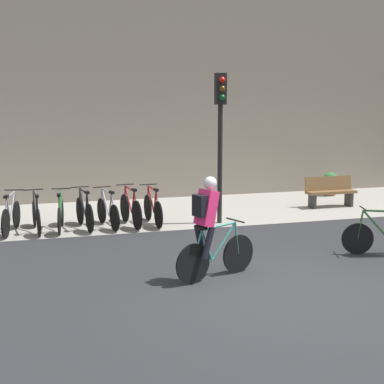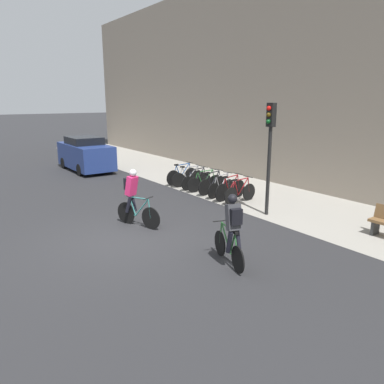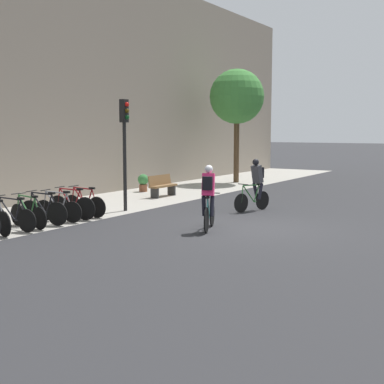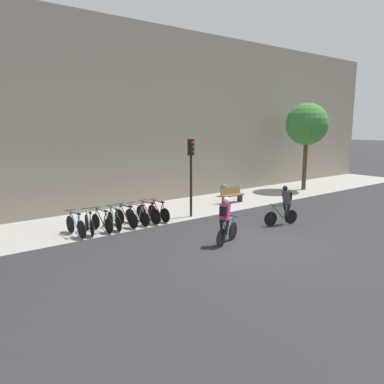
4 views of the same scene
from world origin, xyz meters
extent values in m
plane|color=#2B2B2D|center=(0.00, 0.00, 0.00)|extent=(200.00, 200.00, 0.00)
cube|color=#A39E93|center=(0.00, 6.75, 0.00)|extent=(44.00, 4.50, 0.01)
cube|color=gray|center=(0.00, 9.30, 4.87)|extent=(44.00, 0.60, 9.74)
cylinder|color=black|center=(-0.31, 1.04, 0.34)|extent=(0.65, 0.28, 0.69)
cylinder|color=black|center=(-1.25, 0.68, 0.34)|extent=(0.65, 0.28, 0.69)
cylinder|color=teal|center=(-0.63, 0.92, 0.63)|extent=(0.53, 0.24, 0.62)
cylinder|color=teal|center=(-0.97, 0.79, 0.61)|extent=(0.26, 0.13, 0.58)
cylinder|color=teal|center=(-0.73, 0.88, 0.91)|extent=(0.71, 0.31, 0.07)
cylinder|color=teal|center=(-1.06, 0.75, 0.34)|extent=(0.39, 0.18, 0.05)
cylinder|color=teal|center=(-1.16, 0.71, 0.62)|extent=(0.21, 0.11, 0.56)
cylinder|color=teal|center=(-0.34, 1.03, 0.63)|extent=(0.12, 0.08, 0.58)
cylinder|color=black|center=(-0.38, 1.02, 0.96)|extent=(0.19, 0.44, 0.03)
cube|color=black|center=(-1.08, 0.75, 0.93)|extent=(0.22, 0.15, 0.06)
cube|color=#E52866|center=(-0.98, 0.78, 1.26)|extent=(0.41, 0.41, 0.63)
sphere|color=silver|center=(-0.91, 0.81, 1.67)|extent=(0.28, 0.28, 0.22)
cylinder|color=black|center=(-0.99, 0.66, 0.69)|extent=(0.30, 0.20, 0.56)
cylinder|color=black|center=(-1.07, 0.87, 0.69)|extent=(0.26, 0.19, 0.56)
cube|color=black|center=(-1.12, 0.73, 1.31)|extent=(0.22, 0.29, 0.36)
cylinder|color=black|center=(2.41, 1.49, 0.32)|extent=(0.62, 0.22, 0.64)
cylinder|color=black|center=(3.41, 1.18, 0.32)|extent=(0.62, 0.22, 0.64)
cylinder|color=#2D6B33|center=(2.75, 1.39, 0.60)|extent=(0.56, 0.21, 0.62)
cylinder|color=#2D6B33|center=(3.12, 1.27, 0.58)|extent=(0.27, 0.12, 0.58)
cylinder|color=#2D6B33|center=(2.86, 1.35, 0.88)|extent=(0.76, 0.27, 0.07)
cylinder|color=#2D6B33|center=(3.21, 1.24, 0.31)|extent=(0.41, 0.16, 0.05)
cylinder|color=#2D6B33|center=(3.32, 1.21, 0.59)|extent=(0.22, 0.10, 0.56)
cylinder|color=#2D6B33|center=(2.45, 1.48, 0.61)|extent=(0.13, 0.07, 0.59)
cylinder|color=black|center=(2.49, 1.47, 0.94)|extent=(0.16, 0.45, 0.03)
cube|color=black|center=(3.23, 1.24, 0.91)|extent=(0.21, 0.14, 0.06)
cube|color=#3D3D42|center=(3.14, 1.27, 1.24)|extent=(0.40, 0.40, 0.63)
sphere|color=black|center=(3.06, 1.29, 1.65)|extent=(0.28, 0.28, 0.22)
cylinder|color=black|center=(3.22, 1.36, 0.66)|extent=(0.29, 0.19, 0.56)
cylinder|color=black|center=(3.15, 1.15, 0.66)|extent=(0.26, 0.18, 0.56)
cube|color=black|center=(3.27, 1.22, 1.29)|extent=(0.21, 0.29, 0.36)
cylinder|color=black|center=(-4.43, 4.80, 0.33)|extent=(0.16, 0.66, 0.66)
cylinder|color=#99999E|center=(-4.39, 5.00, 0.32)|extent=(0.11, 0.41, 0.05)
cylinder|color=#99999E|center=(-4.41, 4.89, 0.61)|extent=(0.07, 0.22, 0.56)
cube|color=black|center=(-4.40, 4.98, 0.92)|extent=(0.12, 0.21, 0.06)
cylinder|color=black|center=(-3.72, 4.77, 0.32)|extent=(0.10, 0.63, 0.63)
cylinder|color=black|center=(-3.79, 5.47, 0.60)|extent=(0.10, 0.58, 0.62)
cylinder|color=black|center=(-3.75, 5.08, 0.58)|extent=(0.07, 0.27, 0.58)
cylinder|color=black|center=(-3.77, 5.36, 0.88)|extent=(0.12, 0.79, 0.07)
cylinder|color=black|center=(-3.74, 4.99, 0.31)|extent=(0.07, 0.43, 0.05)
cylinder|color=black|center=(-3.73, 4.87, 0.59)|extent=(0.05, 0.22, 0.56)
cube|color=black|center=(-3.74, 4.96, 0.91)|extent=(0.10, 0.21, 0.06)
cylinder|color=black|center=(-3.15, 5.81, 0.32)|extent=(0.10, 0.63, 0.63)
cylinder|color=black|center=(-3.26, 4.80, 0.32)|extent=(0.10, 0.63, 0.63)
cylinder|color=#2D6B33|center=(-3.19, 5.47, 0.60)|extent=(0.10, 0.56, 0.62)
cylinder|color=#2D6B33|center=(-3.23, 5.09, 0.58)|extent=(0.07, 0.26, 0.58)
cylinder|color=#2D6B33|center=(-3.20, 5.35, 0.88)|extent=(0.12, 0.75, 0.07)
cylinder|color=#2D6B33|center=(-3.24, 5.00, 0.31)|extent=(0.08, 0.41, 0.05)
cylinder|color=#2D6B33|center=(-3.25, 4.89, 0.59)|extent=(0.05, 0.22, 0.56)
cylinder|color=#2D6B33|center=(-3.16, 5.77, 0.61)|extent=(0.05, 0.12, 0.59)
cylinder|color=black|center=(-3.16, 5.73, 0.94)|extent=(0.46, 0.08, 0.03)
cube|color=black|center=(-3.24, 4.98, 0.91)|extent=(0.10, 0.21, 0.06)
cylinder|color=black|center=(-2.72, 5.78, 0.34)|extent=(0.14, 0.68, 0.69)
cylinder|color=black|center=(-2.57, 4.83, 0.34)|extent=(0.14, 0.68, 0.69)
cylinder|color=black|center=(-2.67, 5.46, 0.63)|extent=(0.12, 0.53, 0.62)
cylinder|color=black|center=(-2.61, 5.10, 0.61)|extent=(0.08, 0.25, 0.58)
cylinder|color=black|center=(-2.65, 5.35, 0.91)|extent=(0.15, 0.71, 0.07)
cylinder|color=black|center=(-2.60, 5.02, 0.34)|extent=(0.09, 0.39, 0.05)
cylinder|color=black|center=(-2.58, 4.91, 0.62)|extent=(0.06, 0.21, 0.56)
cylinder|color=black|center=(-2.72, 5.74, 0.63)|extent=(0.05, 0.12, 0.58)
cylinder|color=black|center=(-2.71, 5.71, 0.96)|extent=(0.46, 0.10, 0.03)
cube|color=black|center=(-2.60, 5.00, 0.93)|extent=(0.11, 0.21, 0.06)
cylinder|color=black|center=(-2.18, 5.79, 0.32)|extent=(0.16, 0.63, 0.64)
cylinder|color=black|center=(-1.99, 4.82, 0.32)|extent=(0.16, 0.63, 0.64)
cylinder|color=#99999E|center=(-2.12, 5.46, 0.60)|extent=(0.15, 0.54, 0.62)
cylinder|color=#99999E|center=(-2.04, 5.10, 0.59)|extent=(0.09, 0.26, 0.58)
cylinder|color=#99999E|center=(-2.09, 5.35, 0.88)|extent=(0.19, 0.73, 0.07)
cylinder|color=#99999E|center=(-2.03, 5.01, 0.31)|extent=(0.11, 0.40, 0.05)
cylinder|color=#99999E|center=(-2.00, 4.90, 0.59)|extent=(0.07, 0.21, 0.56)
cylinder|color=#99999E|center=(-2.18, 5.75, 0.61)|extent=(0.06, 0.12, 0.58)
cylinder|color=black|center=(-2.17, 5.71, 0.94)|extent=(0.46, 0.12, 0.03)
cube|color=black|center=(-2.02, 4.99, 0.91)|extent=(0.12, 0.21, 0.06)
cylinder|color=black|center=(-1.59, 5.81, 0.36)|extent=(0.13, 0.71, 0.71)
cylinder|color=black|center=(-1.45, 4.80, 0.36)|extent=(0.13, 0.71, 0.71)
cylinder|color=maroon|center=(-1.55, 5.46, 0.64)|extent=(0.12, 0.56, 0.62)
cylinder|color=maroon|center=(-1.49, 5.09, 0.62)|extent=(0.08, 0.26, 0.58)
cylinder|color=maroon|center=(-1.53, 5.35, 0.92)|extent=(0.14, 0.75, 0.07)
cylinder|color=maroon|center=(-1.48, 5.00, 0.35)|extent=(0.09, 0.41, 0.05)
cylinder|color=maroon|center=(-1.47, 4.89, 0.63)|extent=(0.06, 0.21, 0.56)
cylinder|color=maroon|center=(-1.59, 5.77, 0.65)|extent=(0.05, 0.12, 0.58)
cylinder|color=black|center=(-1.58, 5.73, 0.98)|extent=(0.46, 0.09, 0.03)
cube|color=black|center=(-1.48, 4.98, 0.95)|extent=(0.11, 0.21, 0.06)
cylinder|color=black|center=(-1.00, 5.80, 0.33)|extent=(0.08, 0.67, 0.67)
cylinder|color=black|center=(-0.93, 4.81, 0.33)|extent=(0.08, 0.67, 0.67)
cylinder|color=maroon|center=(-0.97, 5.46, 0.62)|extent=(0.08, 0.55, 0.62)
cylinder|color=maroon|center=(-0.95, 5.10, 0.60)|extent=(0.06, 0.26, 0.58)
cylinder|color=maroon|center=(-0.97, 5.35, 0.90)|extent=(0.09, 0.73, 0.07)
cylinder|color=maroon|center=(-0.94, 5.01, 0.33)|extent=(0.06, 0.40, 0.05)
cylinder|color=maroon|center=(-0.93, 4.90, 0.61)|extent=(0.05, 0.21, 0.56)
cylinder|color=maroon|center=(-0.99, 5.76, 0.62)|extent=(0.04, 0.12, 0.58)
cylinder|color=black|center=(-0.99, 5.72, 0.95)|extent=(0.46, 0.06, 0.03)
cube|color=black|center=(-0.94, 4.99, 0.92)|extent=(0.09, 0.20, 0.06)
cylinder|color=black|center=(0.70, 5.00, 1.87)|extent=(0.12, 0.12, 3.73)
cube|color=black|center=(0.70, 5.00, 3.35)|extent=(0.26, 0.20, 0.76)
sphere|color=red|center=(0.70, 4.87, 3.56)|extent=(0.15, 0.15, 0.15)
sphere|color=#4C380A|center=(0.70, 4.87, 3.35)|extent=(0.15, 0.15, 0.15)
sphere|color=#0C4719|center=(0.70, 4.87, 3.14)|extent=(0.15, 0.15, 0.15)
cube|color=brown|center=(4.52, 6.10, 0.45)|extent=(1.50, 0.40, 0.08)
cube|color=brown|center=(4.52, 6.28, 0.69)|extent=(1.50, 0.12, 0.40)
cube|color=#2D2D2D|center=(3.91, 6.10, 0.23)|extent=(0.08, 0.36, 0.45)
cube|color=#2D2D2D|center=(5.12, 6.10, 0.23)|extent=(0.08, 0.36, 0.45)
cylinder|color=#4C3823|center=(11.53, 6.36, 1.76)|extent=(0.28, 0.28, 3.53)
sphere|color=#3D7F38|center=(11.53, 6.36, 4.44)|extent=(2.81, 2.81, 2.81)
cylinder|color=brown|center=(5.55, 7.91, 0.16)|extent=(0.36, 0.36, 0.32)
sphere|color=#387A3D|center=(5.55, 7.91, 0.54)|extent=(0.48, 0.48, 0.48)
camera|label=1|loc=(-3.63, -7.58, 2.96)|focal=50.00mm
camera|label=2|loc=(9.17, -4.22, 3.83)|focal=35.00mm
camera|label=3|loc=(-13.30, -6.37, 2.72)|focal=50.00mm
camera|label=4|loc=(-10.08, -8.99, 4.37)|focal=35.00mm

